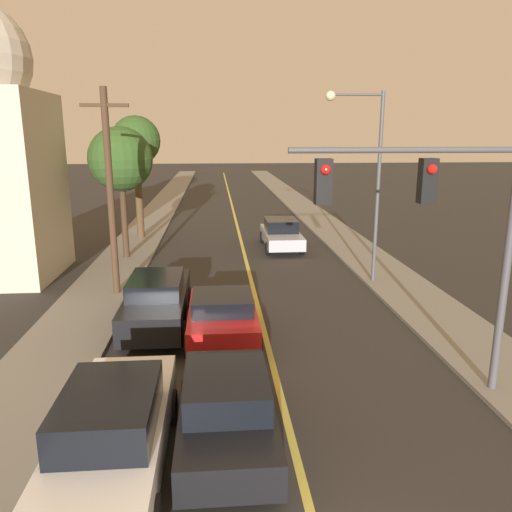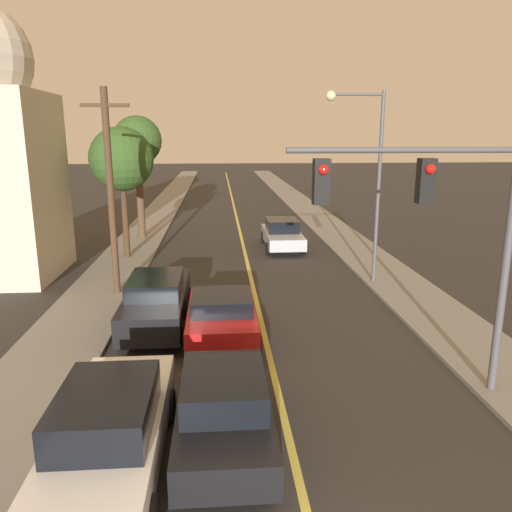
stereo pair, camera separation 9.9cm
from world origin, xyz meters
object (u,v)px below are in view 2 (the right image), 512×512
object	(u,v)px
car_near_lane_front	(224,407)
tree_left_near	(137,143)
car_far_oncoming	(282,234)
tree_left_far	(122,160)
car_outer_lane_front	(110,431)
traffic_signal_mast	(436,215)
car_outer_lane_second	(157,300)
streetlamp_right	(366,162)
car_near_lane_second	(222,315)
utility_pole_left	(110,190)

from	to	relation	value
car_near_lane_front	tree_left_near	world-z (taller)	tree_left_near
car_far_oncoming	tree_left_far	world-z (taller)	tree_left_far
car_outer_lane_front	traffic_signal_mast	xyz separation A→B (m)	(6.33, 2.17, 3.25)
car_outer_lane_second	traffic_signal_mast	size ratio (longest dim) A/B	0.89
streetlamp_right	tree_left_far	size ratio (longest dim) A/B	1.20
car_near_lane_front	car_outer_lane_front	world-z (taller)	car_outer_lane_front
car_near_lane_front	tree_left_far	size ratio (longest dim) A/B	0.70
car_outer_lane_second	traffic_signal_mast	bearing A→B (deg)	-36.05
car_near_lane_second	utility_pole_left	xyz separation A→B (m)	(-3.76, 4.29, 3.11)
car_near_lane_second	car_outer_lane_second	bearing A→B (deg)	151.45
utility_pole_left	tree_left_near	distance (m)	10.25
car_near_lane_front	tree_left_near	size ratio (longest dim) A/B	0.63
car_near_lane_front	tree_left_near	xyz separation A→B (m)	(-4.31, 19.42, 4.53)
car_far_oncoming	car_outer_lane_second	bearing A→B (deg)	64.00
car_near_lane_front	car_outer_lane_second	world-z (taller)	car_outer_lane_second
car_near_lane_front	car_near_lane_second	size ratio (longest dim) A/B	1.08
car_outer_lane_second	utility_pole_left	bearing A→B (deg)	119.43
car_outer_lane_second	tree_left_near	size ratio (longest dim) A/B	0.75
car_outer_lane_second	utility_pole_left	world-z (taller)	utility_pole_left
car_far_oncoming	car_near_lane_front	bearing A→B (deg)	79.06
car_outer_lane_front	traffic_signal_mast	bearing A→B (deg)	18.95
traffic_signal_mast	utility_pole_left	xyz separation A→B (m)	(-8.16, 7.85, -0.25)
tree_left_far	car_near_lane_second	bearing A→B (deg)	-66.10
streetlamp_right	tree_left_near	world-z (taller)	streetlamp_right
car_far_oncoming	tree_left_near	world-z (taller)	tree_left_near
car_near_lane_second	car_far_oncoming	world-z (taller)	car_far_oncoming
streetlamp_right	car_near_lane_second	bearing A→B (deg)	-137.31
car_near_lane_front	car_outer_lane_front	xyz separation A→B (m)	(-1.93, -0.74, 0.08)
utility_pole_left	tree_left_far	distance (m)	5.57
utility_pole_left	car_near_lane_front	bearing A→B (deg)	-67.96
car_far_oncoming	traffic_signal_mast	bearing A→B (deg)	94.53
car_near_lane_second	car_outer_lane_second	xyz separation A→B (m)	(-1.93, 1.05, 0.13)
car_near_lane_front	traffic_signal_mast	xyz separation A→B (m)	(4.40, 1.44, 3.33)
car_near_lane_front	tree_left_far	distance (m)	15.87
tree_left_near	tree_left_far	distance (m)	4.69
car_near_lane_second	car_far_oncoming	xyz separation A→B (m)	(3.20, 11.58, 0.03)
car_near_lane_second	utility_pole_left	distance (m)	6.50
car_outer_lane_second	traffic_signal_mast	distance (m)	8.47
tree_left_far	traffic_signal_mast	bearing A→B (deg)	-56.78
car_far_oncoming	tree_left_near	xyz separation A→B (m)	(-7.51, 2.85, 4.53)
car_far_oncoming	tree_left_far	distance (m)	8.65
traffic_signal_mast	streetlamp_right	world-z (taller)	streetlamp_right
traffic_signal_mast	car_outer_lane_second	bearing A→B (deg)	143.95
tree_left_near	streetlamp_right	bearing A→B (deg)	-43.94
car_near_lane_second	streetlamp_right	distance (m)	8.42
car_outer_lane_front	tree_left_near	size ratio (longest dim) A/B	0.75
car_near_lane_front	car_near_lane_second	world-z (taller)	car_near_lane_front
streetlamp_right	car_far_oncoming	bearing A→B (deg)	108.89
car_outer_lane_second	utility_pole_left	distance (m)	4.77
traffic_signal_mast	tree_left_far	world-z (taller)	tree_left_far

